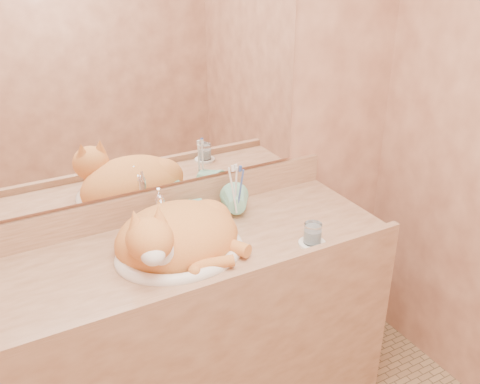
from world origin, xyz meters
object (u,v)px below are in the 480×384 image
cat (175,235)px  water_glass (313,233)px  toothbrush_cup (237,208)px  soap_dispenser (201,210)px  vanity_counter (180,345)px  sink_basin (179,236)px

cat → water_glass: bearing=-17.2°
cat → toothbrush_cup: size_ratio=3.80×
soap_dispenser → toothbrush_cup: (0.15, -0.00, -0.03)m
water_glass → vanity_counter: bearing=156.7°
vanity_counter → toothbrush_cup: toothbrush_cup is taller
sink_basin → toothbrush_cup: bearing=24.9°
cat → vanity_counter: bearing=107.2°
cat → water_glass: cat is taller
toothbrush_cup → water_glass: toothbrush_cup is taller
cat → soap_dispenser: (0.15, 0.11, 0.01)m
sink_basin → soap_dispenser: 0.18m
vanity_counter → sink_basin: 0.50m
vanity_counter → soap_dispenser: bearing=31.6°
vanity_counter → soap_dispenser: size_ratio=9.56×
cat → toothbrush_cup: (0.30, 0.11, -0.02)m
vanity_counter → sink_basin: (0.02, -0.02, 0.50)m
sink_basin → water_glass: 0.47m
toothbrush_cup → soap_dispenser: bearing=178.8°
vanity_counter → cat: bearing=-77.5°
cat → soap_dispenser: size_ratio=2.66×
soap_dispenser → toothbrush_cup: soap_dispenser is taller
sink_basin → vanity_counter: bearing=133.7°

